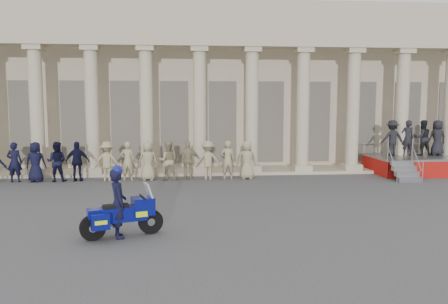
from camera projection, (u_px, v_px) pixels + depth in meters
ground at (166, 214)px, 13.84m from camera, size 90.00×90.00×0.00m
building at (176, 89)px, 27.97m from camera, size 40.00×12.50×9.00m
officer_rank at (47, 162)px, 19.75m from camera, size 18.86×0.69×1.82m
reviewing_stand at (414, 145)px, 22.14m from camera, size 4.42×4.19×2.71m
motorcycle at (123, 214)px, 11.43m from camera, size 2.10×1.20×1.40m
rider at (118, 202)px, 11.34m from camera, size 0.63×0.77×1.91m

